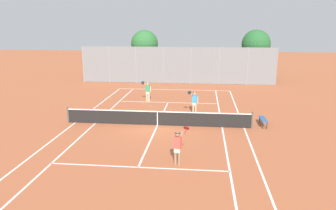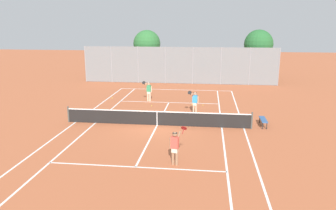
{
  "view_description": "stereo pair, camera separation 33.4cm",
  "coord_description": "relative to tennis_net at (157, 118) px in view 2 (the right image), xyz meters",
  "views": [
    {
      "loc": [
        2.82,
        -19.97,
        6.34
      ],
      "look_at": [
        0.53,
        1.5,
        1.0
      ],
      "focal_mm": 35.0,
      "sensor_mm": 36.0,
      "label": 1
    },
    {
      "loc": [
        3.15,
        -19.93,
        6.34
      ],
      "look_at": [
        0.53,
        1.5,
        1.0
      ],
      "focal_mm": 35.0,
      "sensor_mm": 36.0,
      "label": 2
    }
  ],
  "objects": [
    {
      "name": "tree_behind_right",
      "position": [
        8.84,
        18.81,
        3.51
      ],
      "size": [
        3.26,
        3.26,
        5.77
      ],
      "color": "brown",
      "rests_on": "ground"
    },
    {
      "name": "tennis_net",
      "position": [
        0.0,
        0.0,
        0.0
      ],
      "size": [
        12.0,
        0.1,
        1.07
      ],
      "color": "#474C47",
      "rests_on": "ground"
    },
    {
      "name": "ground_plane",
      "position": [
        0.0,
        0.0,
        -0.51
      ],
      "size": [
        120.0,
        120.0,
        0.0
      ],
      "primitive_type": "plane",
      "color": "#B25B38"
    },
    {
      "name": "loose_tennis_ball_2",
      "position": [
        1.95,
        5.88,
        -0.48
      ],
      "size": [
        0.07,
        0.07,
        0.07
      ],
      "primitive_type": "sphere",
      "color": "#D1DB33",
      "rests_on": "ground"
    },
    {
      "name": "player_near_side",
      "position": [
        1.76,
        -5.92,
        0.42
      ],
      "size": [
        0.79,
        0.71,
        1.77
      ],
      "color": "#936B4C",
      "rests_on": "ground"
    },
    {
      "name": "loose_tennis_ball_3",
      "position": [
        -5.14,
        7.36,
        -0.48
      ],
      "size": [
        0.07,
        0.07,
        0.07
      ],
      "primitive_type": "sphere",
      "color": "#D1DB33",
      "rests_on": "ground"
    },
    {
      "name": "loose_tennis_ball_1",
      "position": [
        2.84,
        5.68,
        -0.48
      ],
      "size": [
        0.07,
        0.07,
        0.07
      ],
      "primitive_type": "sphere",
      "color": "#D1DB33",
      "rests_on": "ground"
    },
    {
      "name": "loose_tennis_ball_0",
      "position": [
        1.65,
        0.61,
        -0.48
      ],
      "size": [
        0.07,
        0.07,
        0.07
      ],
      "primitive_type": "sphere",
      "color": "#D1DB33",
      "rests_on": "ground"
    },
    {
      "name": "back_fence",
      "position": [
        0.0,
        15.46,
        1.49
      ],
      "size": [
        21.18,
        0.08,
        3.99
      ],
      "color": "gray",
      "rests_on": "ground"
    },
    {
      "name": "tree_behind_left",
      "position": [
        -4.13,
        18.46,
        3.51
      ],
      "size": [
        3.17,
        3.17,
        5.71
      ],
      "color": "brown",
      "rests_on": "ground"
    },
    {
      "name": "loose_tennis_ball_4",
      "position": [
        -1.22,
        4.95,
        -0.48
      ],
      "size": [
        0.07,
        0.07,
        0.07
      ],
      "primitive_type": "sphere",
      "color": "#D1DB33",
      "rests_on": "ground"
    },
    {
      "name": "loose_tennis_ball_5",
      "position": [
        0.61,
        0.72,
        -0.48
      ],
      "size": [
        0.07,
        0.07,
        0.07
      ],
      "primitive_type": "sphere",
      "color": "#D1DB33",
      "rests_on": "ground"
    },
    {
      "name": "player_far_right",
      "position": [
        2.28,
        3.12,
        0.42
      ],
      "size": [
        0.77,
        0.71,
        1.77
      ],
      "color": "#D8A884",
      "rests_on": "ground"
    },
    {
      "name": "player_far_left",
      "position": [
        -1.74,
        6.69,
        0.42
      ],
      "size": [
        0.74,
        0.72,
        1.77
      ],
      "color": "beige",
      "rests_on": "ground"
    },
    {
      "name": "courtside_bench",
      "position": [
        6.76,
        0.68,
        -0.1
      ],
      "size": [
        0.36,
        1.5,
        0.47
      ],
      "color": "#33598C",
      "rests_on": "ground"
    },
    {
      "name": "court_line_markings",
      "position": [
        0.0,
        0.0,
        -0.51
      ],
      "size": [
        11.1,
        23.9,
        0.01
      ],
      "color": "white",
      "rests_on": "ground"
    }
  ]
}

